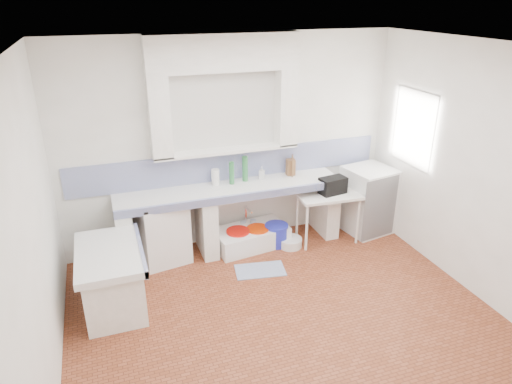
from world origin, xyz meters
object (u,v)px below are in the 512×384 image
object	(u,v)px
side_table	(327,217)
fridge	(368,200)
stove	(163,231)
sink	(251,238)

from	to	relation	value
side_table	fridge	world-z (taller)	fridge
side_table	fridge	size ratio (longest dim) A/B	0.89
stove	sink	distance (m)	1.22
stove	fridge	bearing A→B (deg)	-12.56
fridge	side_table	bearing A→B (deg)	178.08
side_table	fridge	distance (m)	0.72
sink	fridge	distance (m)	1.80
sink	side_table	world-z (taller)	side_table
stove	side_table	bearing A→B (deg)	-15.99
sink	side_table	xyz separation A→B (m)	(1.06, -0.21, 0.24)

